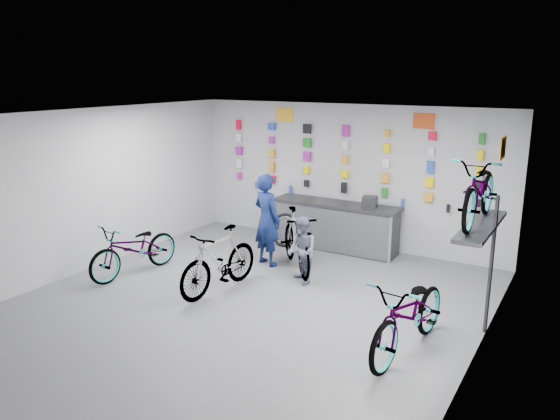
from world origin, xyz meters
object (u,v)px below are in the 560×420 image
Objects in this scene: bike_right at (410,315)px; clerk at (267,220)px; bike_service at (297,240)px; customer at (302,250)px; bike_center at (219,260)px; counter at (335,227)px; bike_left at (134,249)px.

clerk reaches higher than bike_right.
bike_service is 1.58× the size of customer.
bike_right is at bearing -1.10° from bike_center.
counter is at bearing 83.01° from bike_center.
bike_left is at bearing -115.98° from customer.
counter is 1.42× the size of bike_service.
bike_left is 1.58× the size of customer.
customer is (0.31, -2.05, 0.11)m from counter.
clerk reaches higher than customer.
clerk is (1.79, 1.72, 0.39)m from bike_left.
bike_center is 3.45m from bike_right.
customer is (-2.40, 1.46, 0.06)m from bike_right.
bike_right is 1.09× the size of bike_service.
bike_right is at bearing 9.93° from customer.
bike_service reaches higher than bike_center.
clerk is at bearing 156.94° from bike_right.
customer is at bearing -81.29° from counter.
bike_service is (-2.81, 2.01, 0.03)m from bike_right.
counter is 3.17m from bike_center.
customer is (2.83, 1.19, 0.10)m from bike_left.
customer is (1.05, -0.53, -0.29)m from clerk.
counter is 4.44m from bike_right.
bike_center is 1.70m from bike_service.
bike_service reaches higher than counter.
counter is 2.25× the size of customer.
clerk is (-0.64, -0.02, 0.32)m from bike_service.
counter is at bearing 134.59° from bike_right.
bike_center reaches higher than bike_right.
bike_left is 1.04× the size of bike_center.
bike_center is at bearing -102.88° from counter.
bike_right is (5.24, -0.27, 0.05)m from bike_left.
counter is 1.47× the size of bike_center.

